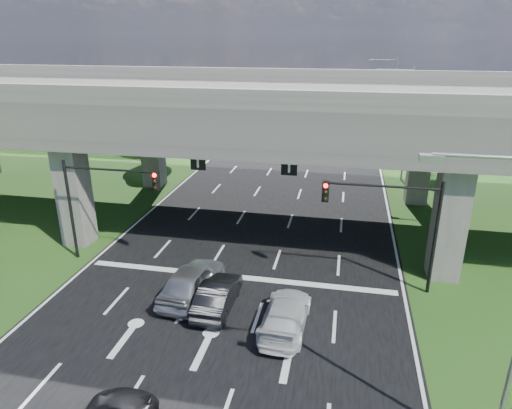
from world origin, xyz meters
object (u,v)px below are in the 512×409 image
(signal_right, at_px, (392,214))
(streetlight_far, at_px, (404,116))
(signal_left, at_px, (102,194))
(car_silver, at_px, (192,281))
(car_white, at_px, (285,315))
(streetlight_beyond, at_px, (390,94))
(car_dark, at_px, (218,295))

(signal_right, relative_size, streetlight_far, 0.60)
(signal_right, distance_m, streetlight_far, 20.25)
(signal_left, bearing_deg, signal_right, 0.00)
(signal_right, bearing_deg, signal_left, 180.00)
(car_silver, bearing_deg, car_white, 166.06)
(signal_left, distance_m, car_silver, 7.40)
(car_silver, bearing_deg, signal_right, -158.73)
(streetlight_far, xyz_separation_m, car_silver, (-11.90, -22.80, -4.96))
(streetlight_far, height_order, car_silver, streetlight_far)
(streetlight_beyond, xyz_separation_m, car_silver, (-11.90, -38.80, -4.96))
(signal_right, bearing_deg, streetlight_beyond, 86.39)
(car_dark, relative_size, car_white, 0.90)
(car_white, bearing_deg, signal_right, -133.97)
(signal_left, relative_size, car_white, 1.25)
(signal_right, distance_m, signal_left, 15.65)
(streetlight_far, bearing_deg, streetlight_beyond, 90.00)
(signal_left, relative_size, streetlight_beyond, 0.60)
(signal_left, distance_m, streetlight_far, 26.95)
(signal_right, bearing_deg, car_silver, -164.07)
(signal_left, distance_m, car_white, 12.40)
(signal_right, bearing_deg, car_white, -135.81)
(signal_right, relative_size, car_white, 1.25)
(signal_left, distance_m, streetlight_beyond, 40.30)
(car_dark, distance_m, car_white, 3.57)
(car_white, bearing_deg, car_dark, -13.76)
(car_white, bearing_deg, car_silver, -17.44)
(signal_left, height_order, streetlight_far, streetlight_far)
(streetlight_far, height_order, car_white, streetlight_far)
(car_dark, bearing_deg, car_silver, -26.75)
(signal_right, distance_m, car_silver, 10.54)
(signal_left, xyz_separation_m, streetlight_beyond, (17.92, 36.06, 1.66))
(streetlight_far, height_order, car_dark, streetlight_far)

